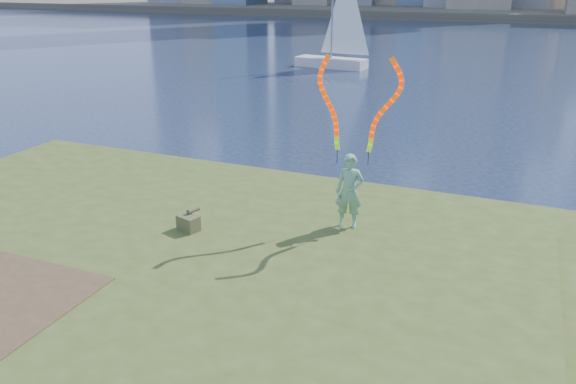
% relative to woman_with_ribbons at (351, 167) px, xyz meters
% --- Properties ---
extents(ground, '(320.00, 320.00, 0.00)m').
position_rel_woman_with_ribbons_xyz_m(ground, '(-2.70, -2.23, -2.20)').
color(ground, '#17233A').
rests_on(ground, ground).
extents(grassy_knoll, '(20.00, 18.00, 0.80)m').
position_rel_woman_with_ribbons_xyz_m(grassy_knoll, '(-2.70, -4.52, -1.86)').
color(grassy_knoll, '#3C4C1B').
rests_on(grassy_knoll, ground).
extents(far_shore, '(320.00, 40.00, 1.20)m').
position_rel_woman_with_ribbons_xyz_m(far_shore, '(-2.70, 92.77, -1.60)').
color(far_shore, '#4C4738').
rests_on(far_shore, ground).
extents(woman_with_ribbons, '(2.05, 0.53, 4.05)m').
position_rel_woman_with_ribbons_xyz_m(woman_with_ribbons, '(0.00, 0.00, 0.00)').
color(woman_with_ribbons, '#116F2C').
rests_on(woman_with_ribbons, grassy_knoll).
extents(canvas_bag, '(0.54, 0.61, 0.45)m').
position_rel_woman_with_ribbons_xyz_m(canvas_bag, '(-3.19, -1.55, -1.22)').
color(canvas_bag, '#454E27').
rests_on(canvas_bag, grassy_knoll).
extents(sailboat, '(5.36, 2.12, 8.05)m').
position_rel_woman_with_ribbons_xyz_m(sailboat, '(-9.18, 26.95, -0.82)').
color(sailboat, silver).
rests_on(sailboat, ground).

